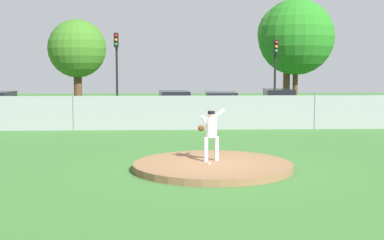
{
  "coord_description": "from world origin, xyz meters",
  "views": [
    {
      "loc": [
        -1.3,
        -15.36,
        3.02
      ],
      "look_at": [
        -0.54,
        1.48,
        1.33
      ],
      "focal_mm": 49.29,
      "sensor_mm": 36.0,
      "label": 1
    }
  ],
  "objects_px": {
    "pitcher_youth": "(211,130)",
    "traffic_cone_orange": "(348,113)",
    "baseball": "(209,164)",
    "parked_car_charcoal": "(278,105)",
    "parked_car_silver": "(221,107)",
    "traffic_light_near": "(117,59)",
    "parked_car_burgundy": "(174,107)",
    "traffic_light_far": "(275,63)"
  },
  "relations": [
    {
      "from": "pitcher_youth",
      "to": "parked_car_charcoal",
      "type": "height_order",
      "value": "pitcher_youth"
    },
    {
      "from": "parked_car_silver",
      "to": "traffic_cone_orange",
      "type": "height_order",
      "value": "parked_car_silver"
    },
    {
      "from": "baseball",
      "to": "pitcher_youth",
      "type": "bearing_deg",
      "value": 81.07
    },
    {
      "from": "parked_car_charcoal",
      "to": "parked_car_silver",
      "type": "bearing_deg",
      "value": 178.91
    },
    {
      "from": "pitcher_youth",
      "to": "parked_car_burgundy",
      "type": "bearing_deg",
      "value": 93.8
    },
    {
      "from": "pitcher_youth",
      "to": "traffic_light_near",
      "type": "bearing_deg",
      "value": 104.02
    },
    {
      "from": "traffic_light_near",
      "to": "traffic_cone_orange",
      "type": "bearing_deg",
      "value": -9.46
    },
    {
      "from": "parked_car_charcoal",
      "to": "parked_car_silver",
      "type": "height_order",
      "value": "parked_car_charcoal"
    },
    {
      "from": "pitcher_youth",
      "to": "baseball",
      "type": "distance_m",
      "value": 1.11
    },
    {
      "from": "baseball",
      "to": "traffic_light_far",
      "type": "bearing_deg",
      "value": 73.0
    },
    {
      "from": "parked_car_silver",
      "to": "baseball",
      "type": "bearing_deg",
      "value": -97.0
    },
    {
      "from": "pitcher_youth",
      "to": "parked_car_charcoal",
      "type": "xyz_separation_m",
      "value": [
        5.1,
        14.46,
        -0.29
      ]
    },
    {
      "from": "parked_car_charcoal",
      "to": "parked_car_silver",
      "type": "distance_m",
      "value": 3.34
    },
    {
      "from": "pitcher_youth",
      "to": "traffic_cone_orange",
      "type": "relative_size",
      "value": 2.86
    },
    {
      "from": "baseball",
      "to": "parked_car_burgundy",
      "type": "height_order",
      "value": "parked_car_burgundy"
    },
    {
      "from": "pitcher_youth",
      "to": "traffic_light_near",
      "type": "distance_m",
      "value": 18.91
    },
    {
      "from": "pitcher_youth",
      "to": "parked_car_silver",
      "type": "xyz_separation_m",
      "value": [
        1.76,
        14.53,
        -0.37
      ]
    },
    {
      "from": "traffic_light_far",
      "to": "parked_car_charcoal",
      "type": "bearing_deg",
      "value": -98.26
    },
    {
      "from": "baseball",
      "to": "parked_car_charcoal",
      "type": "xyz_separation_m",
      "value": [
        5.2,
        15.11,
        0.6
      ]
    },
    {
      "from": "pitcher_youth",
      "to": "parked_car_silver",
      "type": "relative_size",
      "value": 0.37
    },
    {
      "from": "pitcher_youth",
      "to": "parked_car_burgundy",
      "type": "relative_size",
      "value": 0.35
    },
    {
      "from": "traffic_light_near",
      "to": "baseball",
      "type": "bearing_deg",
      "value": -76.73
    },
    {
      "from": "parked_car_silver",
      "to": "traffic_light_near",
      "type": "xyz_separation_m",
      "value": [
        -6.31,
        3.67,
        2.76
      ]
    },
    {
      "from": "parked_car_burgundy",
      "to": "traffic_cone_orange",
      "type": "relative_size",
      "value": 8.2
    },
    {
      "from": "traffic_cone_orange",
      "to": "traffic_light_near",
      "type": "relative_size",
      "value": 0.11
    },
    {
      "from": "baseball",
      "to": "traffic_cone_orange",
      "type": "height_order",
      "value": "traffic_cone_orange"
    },
    {
      "from": "pitcher_youth",
      "to": "parked_car_burgundy",
      "type": "distance_m",
      "value": 14.05
    },
    {
      "from": "parked_car_charcoal",
      "to": "parked_car_silver",
      "type": "relative_size",
      "value": 1.13
    },
    {
      "from": "parked_car_charcoal",
      "to": "traffic_light_far",
      "type": "distance_m",
      "value": 4.36
    },
    {
      "from": "parked_car_silver",
      "to": "traffic_light_far",
      "type": "xyz_separation_m",
      "value": [
        3.85,
        3.53,
        2.5
      ]
    },
    {
      "from": "traffic_light_far",
      "to": "parked_car_burgundy",
      "type": "bearing_deg",
      "value": -148.37
    },
    {
      "from": "parked_car_burgundy",
      "to": "traffic_light_far",
      "type": "distance_m",
      "value": 8.07
    },
    {
      "from": "parked_car_burgundy",
      "to": "parked_car_charcoal",
      "type": "xyz_separation_m",
      "value": [
        6.03,
        0.44,
        0.03
      ]
    },
    {
      "from": "parked_car_charcoal",
      "to": "traffic_light_far",
      "type": "height_order",
      "value": "traffic_light_far"
    },
    {
      "from": "parked_car_charcoal",
      "to": "traffic_cone_orange",
      "type": "bearing_deg",
      "value": 16.74
    },
    {
      "from": "traffic_cone_orange",
      "to": "traffic_light_far",
      "type": "height_order",
      "value": "traffic_light_far"
    },
    {
      "from": "pitcher_youth",
      "to": "baseball",
      "type": "xyz_separation_m",
      "value": [
        -0.1,
        -0.65,
        -0.89
      ]
    },
    {
      "from": "parked_car_silver",
      "to": "traffic_light_near",
      "type": "relative_size",
      "value": 0.83
    },
    {
      "from": "parked_car_burgundy",
      "to": "traffic_cone_orange",
      "type": "xyz_separation_m",
      "value": [
        10.59,
        1.82,
        -0.55
      ]
    },
    {
      "from": "traffic_cone_orange",
      "to": "traffic_light_near",
      "type": "distance_m",
      "value": 14.76
    },
    {
      "from": "pitcher_youth",
      "to": "traffic_cone_orange",
      "type": "height_order",
      "value": "pitcher_youth"
    },
    {
      "from": "baseball",
      "to": "parked_car_silver",
      "type": "relative_size",
      "value": 0.02
    }
  ]
}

